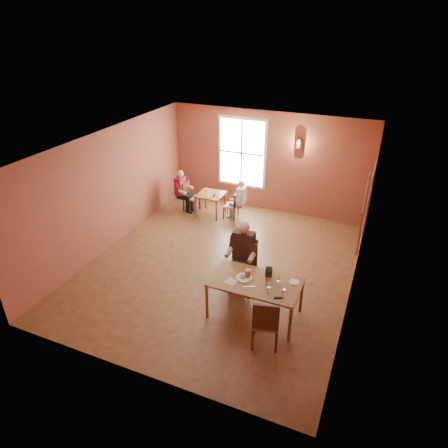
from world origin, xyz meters
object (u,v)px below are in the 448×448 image
at_px(second_table, 211,204).
at_px(chair_diner_white, 231,205).
at_px(diner_maroon, 190,191).
at_px(chair_diner_main, 243,269).
at_px(diner_white, 232,200).
at_px(chair_diner_maroon, 191,197).
at_px(chair_empty, 266,321).
at_px(diner_main, 242,262).
at_px(main_table, 255,298).

bearing_deg(second_table, chair_diner_white, 0.00).
height_order(chair_diner_white, diner_maroon, diner_maroon).
xyz_separation_m(chair_diner_main, diner_white, (-1.53, 3.16, 0.02)).
bearing_deg(chair_diner_white, diner_maroon, 90.00).
relative_size(chair_diner_white, chair_diner_maroon, 0.90).
height_order(chair_diner_white, chair_diner_maroon, chair_diner_maroon).
height_order(chair_empty, diner_maroon, diner_maroon).
relative_size(chair_empty, second_table, 1.39).
bearing_deg(diner_main, chair_empty, 125.97).
distance_m(chair_diner_main, diner_white, 3.51).
bearing_deg(chair_empty, chair_diner_maroon, 116.48).
height_order(main_table, chair_empty, chair_empty).
height_order(chair_diner_main, diner_white, diner_white).
xyz_separation_m(main_table, diner_maroon, (-3.39, 3.81, 0.21)).
bearing_deg(chair_diner_maroon, diner_maroon, -90.00).
distance_m(main_table, diner_main, 0.86).
bearing_deg(diner_main, diner_white, -64.44).
relative_size(chair_empty, chair_diner_white, 1.28).
bearing_deg(chair_diner_white, chair_diner_main, -153.79).
distance_m(chair_diner_maroon, diner_maroon, 0.17).
height_order(main_table, second_table, main_table).
relative_size(chair_diner_main, diner_main, 0.74).
xyz_separation_m(diner_white, diner_maroon, (-1.36, 0.00, 0.05)).
xyz_separation_m(main_table, second_table, (-2.71, 3.81, -0.08)).
bearing_deg(chair_empty, chair_diner_main, 111.58).
distance_m(main_table, chair_diner_main, 0.83).
relative_size(second_table, chair_diner_white, 0.92).
relative_size(diner_white, diner_maroon, 0.92).
bearing_deg(diner_maroon, main_table, 41.63).
distance_m(chair_empty, diner_maroon, 5.89).
distance_m(chair_empty, chair_diner_maroon, 5.87).
bearing_deg(main_table, diner_main, 128.88).
bearing_deg(chair_diner_white, chair_diner_maroon, 90.00).
bearing_deg(chair_diner_main, second_table, -55.08).
distance_m(diner_main, diner_white, 3.54).
bearing_deg(diner_maroon, diner_white, 90.00).
bearing_deg(chair_diner_maroon, diner_main, 41.84).
bearing_deg(chair_empty, second_table, 111.28).
bearing_deg(second_table, main_table, -54.62).
distance_m(main_table, chair_empty, 0.81).
bearing_deg(diner_main, chair_diner_white, -64.00).
height_order(main_table, diner_white, diner_white).
relative_size(main_table, chair_diner_main, 1.59).
xyz_separation_m(main_table, diner_main, (-0.50, 0.62, 0.33)).
relative_size(main_table, second_table, 2.33).
relative_size(diner_main, diner_white, 1.30).
xyz_separation_m(chair_empty, diner_maroon, (-3.82, 4.48, 0.10)).
height_order(second_table, diner_white, diner_white).
xyz_separation_m(chair_empty, second_table, (-3.14, 4.48, -0.19)).
relative_size(diner_main, chair_diner_maroon, 1.64).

